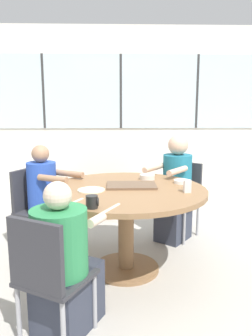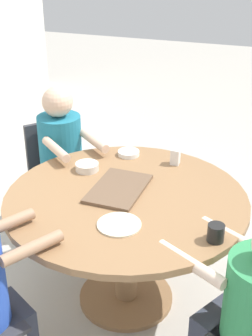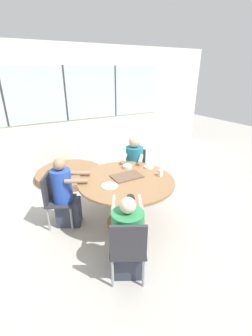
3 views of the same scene
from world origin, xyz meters
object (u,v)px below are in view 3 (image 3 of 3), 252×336
at_px(coffee_mug, 131,199).
at_px(milk_carton_small, 160,173).
at_px(person_man_blue_shirt, 134,169).
at_px(chair_for_man_blue_shirt, 135,167).
at_px(person_woman_green_shirt, 128,239).
at_px(chair_for_woman_green_shirt, 128,247).
at_px(person_man_teal_shirt, 65,196).
at_px(bowl_cereal, 127,167).
at_px(bowl_white_shallow, 149,167).
at_px(chair_for_man_teal_shirt, 54,196).
at_px(folded_table_stack, 70,174).

height_order(coffee_mug, milk_carton_small, milk_carton_small).
bearing_deg(coffee_mug, person_man_blue_shirt, 57.26).
xyz_separation_m(chair_for_man_blue_shirt, person_woman_green_shirt, (-1.10, -1.64, -0.05)).
relative_size(chair_for_woman_green_shirt, person_man_teal_shirt, 0.77).
height_order(coffee_mug, bowl_cereal, coffee_mug).
bearing_deg(person_man_blue_shirt, bowl_white_shallow, 123.98).
height_order(chair_for_man_blue_shirt, person_man_teal_shirt, person_man_teal_shirt).
bearing_deg(chair_for_man_teal_shirt, coffee_mug, 61.08).
height_order(chair_for_man_blue_shirt, coffee_mug, coffee_mug).
bearing_deg(chair_for_woman_green_shirt, person_woman_green_shirt, 90.00).
xyz_separation_m(coffee_mug, milk_carton_small, (0.76, 0.41, 0.01)).
relative_size(chair_for_man_teal_shirt, bowl_cereal, 5.69).
relative_size(chair_for_woman_green_shirt, bowl_cereal, 5.69).
distance_m(chair_for_man_blue_shirt, bowl_white_shallow, 0.74).
bearing_deg(bowl_white_shallow, folded_table_stack, 113.77).
xyz_separation_m(chair_for_man_teal_shirt, person_man_teal_shirt, (0.14, -0.08, -0.00)).
bearing_deg(coffee_mug, chair_for_man_teal_shirt, 122.98).
bearing_deg(folded_table_stack, chair_for_man_teal_shirt, -112.37).
height_order(chair_for_man_teal_shirt, folded_table_stack, chair_for_man_teal_shirt).
bearing_deg(chair_for_woman_green_shirt, milk_carton_small, 66.26).
distance_m(chair_for_woman_green_shirt, bowl_white_shallow, 1.56).
height_order(person_man_blue_shirt, person_man_teal_shirt, person_man_blue_shirt).
xyz_separation_m(person_woman_green_shirt, coffee_mug, (0.17, 0.23, 0.37)).
distance_m(person_woman_green_shirt, bowl_white_shallow, 1.40).
xyz_separation_m(coffee_mug, bowl_cereal, (0.47, 0.91, -0.02)).
distance_m(chair_for_woman_green_shirt, person_man_blue_shirt, 1.98).
xyz_separation_m(chair_for_man_blue_shirt, milk_carton_small, (-0.17, -1.00, 0.32)).
bearing_deg(folded_table_stack, person_woman_green_shirt, -92.35).
bearing_deg(person_woman_green_shirt, chair_for_woman_green_shirt, -90.00).
distance_m(bowl_white_shallow, folded_table_stack, 2.18).
xyz_separation_m(person_man_blue_shirt, bowl_cereal, (-0.35, -0.37, 0.26)).
xyz_separation_m(chair_for_woman_green_shirt, person_man_blue_shirt, (1.07, 1.66, 0.04)).
distance_m(chair_for_woman_green_shirt, chair_for_man_blue_shirt, 2.14).
height_order(chair_for_woman_green_shirt, chair_for_man_blue_shirt, same).
bearing_deg(person_man_blue_shirt, person_woman_green_shirt, 95.23).
relative_size(chair_for_man_teal_shirt, bowl_white_shallow, 5.76).
bearing_deg(bowl_white_shallow, chair_for_man_teal_shirt, 167.47).
bearing_deg(person_man_teal_shirt, chair_for_man_blue_shirt, 133.69).
bearing_deg(person_woman_green_shirt, chair_for_man_blue_shirt, 84.27).
relative_size(milk_carton_small, bowl_white_shallow, 0.71).
bearing_deg(person_man_blue_shirt, coffee_mug, 95.82).
xyz_separation_m(person_woman_green_shirt, milk_carton_small, (0.93, 0.64, 0.37)).
bearing_deg(bowl_cereal, person_man_blue_shirt, 46.26).
bearing_deg(chair_for_woman_green_shirt, chair_for_man_teal_shirt, 134.98).
distance_m(chair_for_man_teal_shirt, person_woman_green_shirt, 1.41).
bearing_deg(folded_table_stack, person_man_blue_shirt, -57.15).
bearing_deg(person_woman_green_shirt, coffee_mug, 81.57).
xyz_separation_m(person_man_teal_shirt, milk_carton_small, (1.31, -0.58, 0.32)).
bearing_deg(bowl_white_shallow, person_woman_green_shirt, -134.25).
xyz_separation_m(chair_for_woman_green_shirt, milk_carton_small, (1.01, 0.80, 0.32)).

